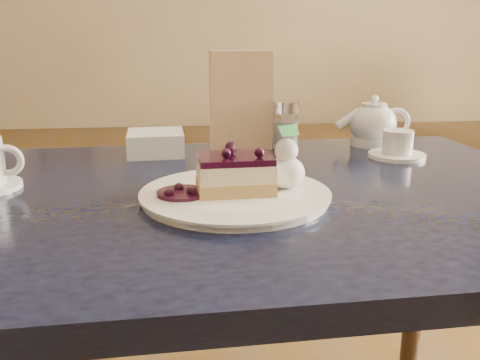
{
  "coord_description": "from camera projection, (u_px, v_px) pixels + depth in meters",
  "views": [
    {
      "loc": [
        -0.3,
        -0.37,
        0.94
      ],
      "look_at": [
        -0.23,
        0.31,
        0.74
      ],
      "focal_mm": 40.0,
      "sensor_mm": 36.0,
      "label": 1
    }
  ],
  "objects": [
    {
      "name": "main_table",
      "position": [
        231.0,
        234.0,
        0.86
      ],
      "size": [
        1.14,
        0.79,
        0.69
      ],
      "rotation": [
        0.0,
        0.0,
        0.05
      ],
      "color": "black",
      "rests_on": "ground"
    },
    {
      "name": "sugar_shaker",
      "position": [
        286.0,
        125.0,
        1.11
      ],
      "size": [
        0.06,
        0.06,
        0.1
      ],
      "color": "white",
      "rests_on": "main_table"
    },
    {
      "name": "cheesecake_slice",
      "position": [
        235.0,
        174.0,
        0.78
      ],
      "size": [
        0.11,
        0.08,
        0.06
      ],
      "rotation": [
        0.0,
        0.0,
        0.05
      ],
      "color": "gold",
      "rests_on": "dessert_plate"
    },
    {
      "name": "tea_set",
      "position": [
        377.0,
        129.0,
        1.14
      ],
      "size": [
        0.16,
        0.22,
        0.1
      ],
      "color": "white",
      "rests_on": "main_table"
    },
    {
      "name": "dessert_plate",
      "position": [
        235.0,
        196.0,
        0.79
      ],
      "size": [
        0.28,
        0.28,
        0.01
      ],
      "primitive_type": "cylinder",
      "color": "white",
      "rests_on": "main_table"
    },
    {
      "name": "berry_sauce",
      "position": [
        182.0,
        193.0,
        0.77
      ],
      "size": [
        0.07,
        0.07,
        0.01
      ],
      "primitive_type": "cylinder",
      "color": "black",
      "rests_on": "dessert_plate"
    },
    {
      "name": "whipped_cream",
      "position": [
        286.0,
        172.0,
        0.8
      ],
      "size": [
        0.06,
        0.06,
        0.05
      ],
      "color": "white",
      "rests_on": "dessert_plate"
    },
    {
      "name": "menu_card",
      "position": [
        241.0,
        101.0,
        1.11
      ],
      "size": [
        0.13,
        0.03,
        0.2
      ],
      "primitive_type": "cube",
      "rotation": [
        0.0,
        0.0,
        0.05
      ],
      "color": "#F6EEC8",
      "rests_on": "main_table"
    },
    {
      "name": "napkin_stack",
      "position": [
        156.0,
        143.0,
        1.08
      ],
      "size": [
        0.12,
        0.12,
        0.05
      ],
      "primitive_type": "cube",
      "rotation": [
        0.0,
        0.0,
        0.05
      ],
      "color": "white",
      "rests_on": "main_table"
    }
  ]
}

